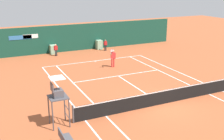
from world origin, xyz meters
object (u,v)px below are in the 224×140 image
at_px(player_on_baseline, 113,57).
at_px(ball_kid_right_post, 105,44).
at_px(tennis_ball_by_sideline, 149,71).
at_px(tennis_ball_near_service_line, 145,66).
at_px(umpire_chair, 58,95).
at_px(player_bench, 66,140).
at_px(ball_kid_left_post, 56,49).
at_px(tennis_ball_mid_court, 153,70).

relative_size(player_on_baseline, ball_kid_right_post, 1.43).
distance_m(player_on_baseline, tennis_ball_by_sideline, 3.69).
xyz_separation_m(tennis_ball_by_sideline, tennis_ball_near_service_line, (0.64, 1.72, 0.00)).
bearing_deg(umpire_chair, tennis_ball_near_service_line, 127.14).
distance_m(player_on_baseline, ball_kid_right_post, 6.76).
distance_m(player_bench, ball_kid_left_post, 18.21).
bearing_deg(player_on_baseline, ball_kid_right_post, -95.01).
height_order(ball_kid_left_post, tennis_ball_mid_court, ball_kid_left_post).
height_order(umpire_chair, player_on_baseline, umpire_chair).
bearing_deg(ball_kid_left_post, ball_kid_right_post, 175.21).
height_order(ball_kid_left_post, tennis_ball_near_service_line, ball_kid_left_post).
height_order(umpire_chair, tennis_ball_near_service_line, umpire_chair).
height_order(tennis_ball_mid_court, tennis_ball_near_service_line, same).
xyz_separation_m(player_bench, ball_kid_right_post, (9.90, 17.75, 0.24)).
height_order(umpire_chair, player_bench, umpire_chair).
xyz_separation_m(player_bench, tennis_ball_mid_court, (10.66, 8.83, -0.47)).
xyz_separation_m(player_bench, player_on_baseline, (7.81, 11.33, 0.48)).
height_order(tennis_ball_mid_court, tennis_ball_by_sideline, same).
bearing_deg(umpire_chair, player_on_baseline, 139.93).
distance_m(umpire_chair, ball_kid_right_post, 18.11).
height_order(ball_kid_left_post, ball_kid_right_post, ball_kid_left_post).
height_order(player_bench, tennis_ball_near_service_line, player_bench).
distance_m(player_bench, tennis_ball_by_sideline, 13.27).
bearing_deg(player_bench, ball_kid_right_post, 150.85).
xyz_separation_m(umpire_chair, ball_kid_left_post, (3.74, 15.33, -1.06)).
xyz_separation_m(player_on_baseline, tennis_ball_mid_court, (2.85, -2.50, -0.96)).
distance_m(umpire_chair, ball_kid_left_post, 15.81).
distance_m(ball_kid_left_post, tennis_ball_mid_court, 11.12).
bearing_deg(ball_kid_left_post, umpire_chair, 71.48).
height_order(player_on_baseline, ball_kid_left_post, player_on_baseline).
distance_m(umpire_chair, player_bench, 2.77).
bearing_deg(ball_kid_right_post, tennis_ball_by_sideline, 91.29).
xyz_separation_m(ball_kid_left_post, ball_kid_right_post, (5.84, -0.00, -0.00)).
distance_m(player_bench, tennis_ball_near_service_line, 14.90).
relative_size(tennis_ball_mid_court, tennis_ball_by_sideline, 1.00).
distance_m(ball_kid_right_post, tennis_ball_near_service_line, 7.51).
bearing_deg(tennis_ball_by_sideline, tennis_ball_mid_court, 22.70).
height_order(umpire_chair, tennis_ball_by_sideline, umpire_chair).
distance_m(player_on_baseline, tennis_ball_mid_court, 3.91).
height_order(ball_kid_right_post, tennis_ball_mid_court, ball_kid_right_post).
bearing_deg(player_bench, tennis_ball_by_sideline, 130.41).
xyz_separation_m(umpire_chair, tennis_ball_mid_court, (10.34, 6.41, -1.78)).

